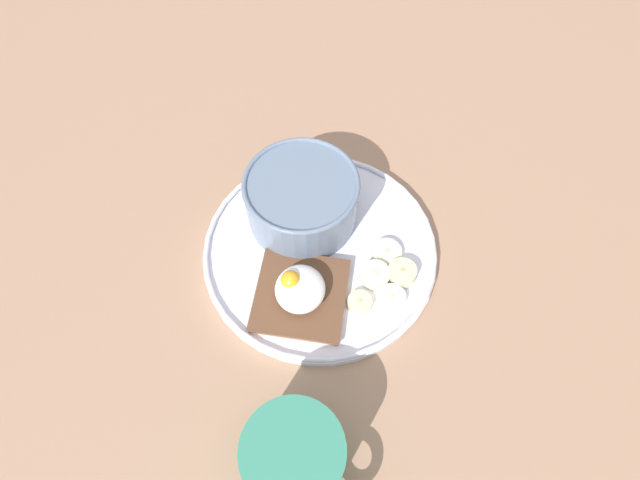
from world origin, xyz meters
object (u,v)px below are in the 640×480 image
(toast_slice, at_px, (301,295))
(banana_slice_inner, at_px, (402,273))
(banana_slice_right, at_px, (360,303))
(poached_egg, at_px, (299,288))
(coffee_mug, at_px, (290,456))
(banana_slice_front, at_px, (375,275))
(oatmeal_bowl, at_px, (302,199))
(banana_slice_back, at_px, (392,297))
(banana_slice_left, at_px, (387,254))

(toast_slice, distance_m, banana_slice_inner, 0.12)
(banana_slice_right, relative_size, banana_slice_inner, 0.81)
(banana_slice_right, bearing_deg, poached_egg, 87.85)
(banana_slice_inner, xyz_separation_m, coffee_mug, (-0.20, 0.10, 0.02))
(poached_egg, relative_size, coffee_mug, 0.51)
(toast_slice, relative_size, banana_slice_right, 2.78)
(toast_slice, xyz_separation_m, banana_slice_front, (0.03, -0.08, 0.00))
(banana_slice_inner, distance_m, coffee_mug, 0.22)
(oatmeal_bowl, distance_m, coffee_mug, 0.27)
(banana_slice_back, bearing_deg, banana_slice_front, 38.89)
(poached_egg, distance_m, banana_slice_back, 0.10)
(banana_slice_back, xyz_separation_m, banana_slice_inner, (0.03, -0.01, 0.00))
(poached_egg, bearing_deg, coffee_mug, -175.58)
(poached_egg, distance_m, banana_slice_inner, 0.12)
(banana_slice_left, relative_size, banana_slice_back, 1.32)
(toast_slice, height_order, poached_egg, poached_egg)
(oatmeal_bowl, xyz_separation_m, banana_slice_inner, (-0.07, -0.12, -0.03))
(banana_slice_front, xyz_separation_m, banana_slice_inner, (0.01, -0.03, 0.00))
(banana_slice_back, distance_m, coffee_mug, 0.19)
(banana_slice_left, distance_m, banana_slice_right, 0.07)
(banana_slice_front, xyz_separation_m, coffee_mug, (-0.20, 0.07, 0.02))
(toast_slice, relative_size, poached_egg, 1.82)
(oatmeal_bowl, height_order, banana_slice_back, oatmeal_bowl)
(coffee_mug, bearing_deg, banana_slice_inner, -25.83)
(oatmeal_bowl, xyz_separation_m, banana_slice_left, (-0.05, -0.10, -0.03))
(oatmeal_bowl, height_order, banana_slice_right, oatmeal_bowl)
(banana_slice_right, distance_m, coffee_mug, 0.17)
(toast_slice, relative_size, banana_slice_left, 2.13)
(banana_slice_back, bearing_deg, toast_slice, 94.63)
(poached_egg, bearing_deg, banana_slice_right, -92.15)
(oatmeal_bowl, xyz_separation_m, coffee_mug, (-0.27, -0.02, -0.00))
(banana_slice_right, xyz_separation_m, banana_slice_inner, (0.04, -0.04, 0.00))
(poached_egg, xyz_separation_m, banana_slice_back, (0.01, -0.10, -0.02))
(banana_slice_left, distance_m, coffee_mug, 0.24)
(oatmeal_bowl, bearing_deg, banana_slice_back, -131.99)
(coffee_mug, bearing_deg, oatmeal_bowl, 4.65)
(oatmeal_bowl, distance_m, toast_slice, 0.11)
(toast_slice, distance_m, banana_slice_left, 0.11)
(oatmeal_bowl, relative_size, banana_slice_right, 3.55)
(poached_egg, height_order, banana_slice_inner, poached_egg)
(banana_slice_left, height_order, banana_slice_right, same)
(banana_slice_inner, relative_size, coffee_mug, 0.42)
(banana_slice_left, relative_size, banana_slice_inner, 1.05)
(oatmeal_bowl, relative_size, banana_slice_inner, 2.86)
(oatmeal_bowl, relative_size, banana_slice_back, 3.59)
(banana_slice_left, height_order, banana_slice_inner, banana_slice_inner)
(coffee_mug, bearing_deg, toast_slice, 3.99)
(banana_slice_right, relative_size, coffee_mug, 0.34)
(oatmeal_bowl, distance_m, banana_slice_inner, 0.14)
(banana_slice_left, bearing_deg, banana_slice_front, 157.59)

